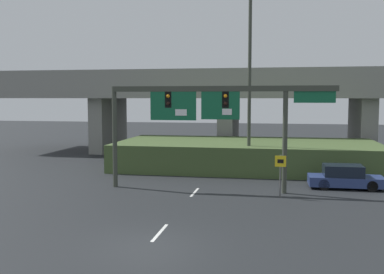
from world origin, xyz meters
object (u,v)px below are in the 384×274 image
Objects in this scene: signal_gantry at (209,108)px; parked_sedan_near_right at (345,177)px; highway_light_pole_near at (250,41)px; speed_limit_sign at (280,170)px.

parked_sedan_near_right is (7.95, 2.19, -4.21)m from signal_gantry.
signal_gantry is 9.26m from parked_sedan_near_right.
signal_gantry is 7.79m from highway_light_pole_near.
parked_sedan_near_right is (3.86, 3.38, -0.89)m from speed_limit_sign.
signal_gantry is 2.99× the size of parked_sedan_near_right.
signal_gantry is 0.73× the size of highway_light_pole_near.
speed_limit_sign is 5.20m from parked_sedan_near_right.
highway_light_pole_near is at bearing 146.70° from parked_sedan_near_right.
highway_light_pole_near is at bearing 72.16° from signal_gantry.
signal_gantry is at bearing -165.26° from parked_sedan_near_right.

